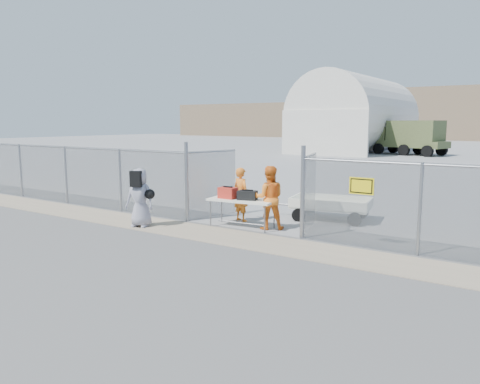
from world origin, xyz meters
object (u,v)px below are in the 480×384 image
Objects in this scene: security_worker_right at (269,198)px; utility_trailer at (331,208)px; visitor at (140,198)px; folding_table at (242,213)px; security_worker_left at (241,195)px.

security_worker_right is 2.53m from utility_trailer.
security_worker_right reaches higher than visitor.
security_worker_right is 0.59× the size of utility_trailer.
security_worker_left reaches higher than folding_table.
security_worker_left is at bearing 119.15° from folding_table.
security_worker_left reaches higher than utility_trailer.
folding_table is 3.08m from visitor.
utility_trailer is (1.00, 2.26, -0.55)m from security_worker_right.
security_worker_right reaches higher than security_worker_left.
visitor reaches higher than folding_table.
security_worker_right is (1.29, -0.50, 0.08)m from security_worker_left.
visitor reaches higher than utility_trailer.
security_worker_left is 0.97× the size of visitor.
folding_table is at bearing -135.55° from utility_trailer.
security_worker_right reaches higher than folding_table.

